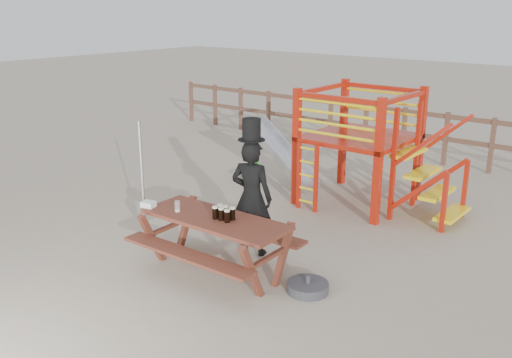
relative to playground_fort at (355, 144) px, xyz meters
name	(u,v)px	position (x,y,z in m)	size (l,w,h in m)	color
ground	(214,265)	(-0.12, -3.58, -1.07)	(60.00, 60.00, 0.00)	tan
back_fence	(425,130)	(-0.12, 3.42, -0.34)	(15.09, 0.09, 1.20)	brown
playground_fort	(355,144)	(0.00, 0.00, 0.00)	(4.71, 1.84, 2.10)	#A91B0B
picnic_table	(216,238)	(0.05, -3.72, -0.57)	(2.09, 1.48, 0.79)	brown
man_with_hat	(252,195)	(0.02, -2.93, -0.18)	(0.70, 0.55, 1.99)	black
metal_pole	(143,187)	(-1.27, -3.82, -0.11)	(0.04, 0.04, 1.93)	#B2B2B7
parasol_base	(308,287)	(1.33, -3.40, -1.01)	(0.53, 0.53, 0.22)	#37373C
paper_bag	(148,204)	(-0.94, -4.01, -0.24)	(0.18, 0.14, 0.08)	white
stout_pints	(224,213)	(0.18, -3.70, -0.20)	(0.28, 0.19, 0.17)	black
empty_glasses	(177,207)	(-0.50, -3.88, -0.21)	(0.08, 0.08, 0.15)	silver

